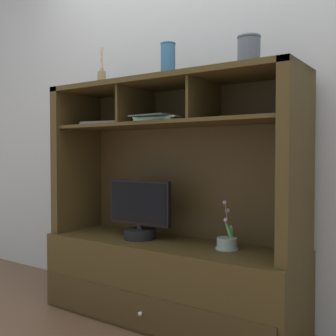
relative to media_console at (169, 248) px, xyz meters
name	(u,v)px	position (x,y,z in m)	size (l,w,h in m)	color
floor_plane	(168,321)	(0.00, -0.01, -0.43)	(6.00, 6.00, 0.02)	brown
back_wall	(193,87)	(0.00, 0.27, 0.98)	(6.00, 0.02, 2.80)	#AFB2B7
media_console	(169,248)	(0.00, 0.00, 0.00)	(1.55, 0.52, 1.40)	#3D2F16
tv_monitor	(139,214)	(-0.19, -0.04, 0.19)	(0.44, 0.19, 0.35)	black
potted_orchid	(227,242)	(0.37, 0.01, 0.08)	(0.12, 0.12, 0.26)	#899C95
magazine_stack_left	(107,124)	(-0.49, 0.00, 0.75)	(0.33, 0.23, 0.03)	slate
magazine_stack_centre	(161,119)	(-0.01, -0.07, 0.75)	(0.29, 0.29, 0.03)	#4F775F
diffuser_bottle	(102,79)	(-0.50, -0.03, 1.04)	(0.05, 0.05, 0.26)	#91724F
ceramic_vase	(168,61)	(0.00, -0.01, 1.09)	(0.09, 0.09, 0.21)	#2F6188
accent_vase	(249,52)	(0.50, -0.03, 1.07)	(0.12, 0.12, 0.17)	#4F5761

